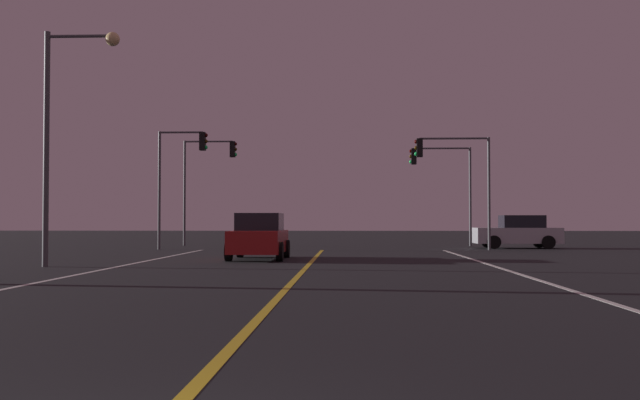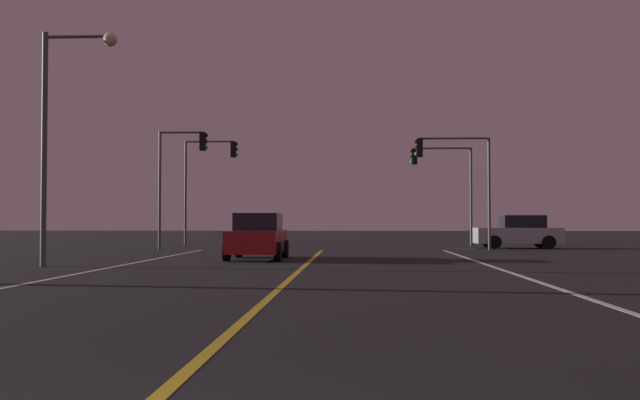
# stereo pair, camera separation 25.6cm
# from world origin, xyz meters

# --- Properties ---
(lane_edge_right) EXTENTS (0.16, 37.72, 0.01)m
(lane_edge_right) POSITION_xyz_m (5.83, 12.86, 0.00)
(lane_edge_right) COLOR silver
(lane_edge_right) RESTS_ON ground
(lane_edge_left) EXTENTS (0.16, 37.72, 0.01)m
(lane_edge_left) POSITION_xyz_m (-5.83, 12.86, 0.00)
(lane_edge_left) COLOR silver
(lane_edge_left) RESTS_ON ground
(lane_center_divider) EXTENTS (0.16, 37.72, 0.01)m
(lane_center_divider) POSITION_xyz_m (0.00, 12.86, 0.00)
(lane_center_divider) COLOR gold
(lane_center_divider) RESTS_ON ground
(car_oncoming) EXTENTS (2.02, 4.30, 1.70)m
(car_oncoming) POSITION_xyz_m (-2.01, 23.39, 0.82)
(car_oncoming) COLOR black
(car_oncoming) RESTS_ON ground
(car_crossing_side) EXTENTS (4.30, 2.02, 1.70)m
(car_crossing_side) POSITION_xyz_m (9.99, 34.52, 0.82)
(car_crossing_side) COLOR black
(car_crossing_side) RESTS_ON ground
(traffic_light_near_right) EXTENTS (3.67, 0.36, 5.48)m
(traffic_light_near_right) POSITION_xyz_m (6.34, 32.22, 4.09)
(traffic_light_near_right) COLOR #4C4C51
(traffic_light_near_right) RESTS_ON ground
(traffic_light_near_left) EXTENTS (2.47, 0.36, 5.84)m
(traffic_light_near_left) POSITION_xyz_m (-6.99, 32.22, 4.27)
(traffic_light_near_left) COLOR #4C4C51
(traffic_light_near_left) RESTS_ON ground
(traffic_light_far_right) EXTENTS (3.47, 0.36, 5.54)m
(traffic_light_far_right) POSITION_xyz_m (6.45, 37.72, 4.13)
(traffic_light_far_right) COLOR #4C4C51
(traffic_light_far_right) RESTS_ON ground
(traffic_light_far_left) EXTENTS (3.07, 0.36, 5.98)m
(traffic_light_far_left) POSITION_xyz_m (-6.70, 37.72, 4.40)
(traffic_light_far_left) COLOR #4C4C51
(traffic_light_far_left) RESTS_ON ground
(street_lamp_left_mid) EXTENTS (2.37, 0.44, 7.30)m
(street_lamp_left_mid) POSITION_xyz_m (-7.49, 18.73, 4.70)
(street_lamp_left_mid) COLOR #4C4C51
(street_lamp_left_mid) RESTS_ON ground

